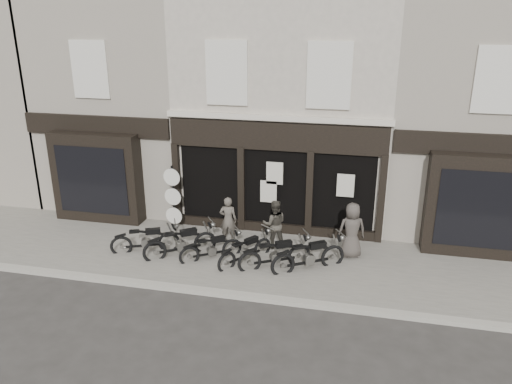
% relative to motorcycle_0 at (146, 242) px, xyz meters
% --- Properties ---
extents(ground_plane, '(90.00, 90.00, 0.00)m').
position_rel_motorcycle_0_xyz_m(ground_plane, '(3.67, -0.61, -0.41)').
color(ground_plane, '#2D2B28').
rests_on(ground_plane, ground).
extents(pavement, '(30.00, 4.20, 0.12)m').
position_rel_motorcycle_0_xyz_m(pavement, '(3.67, 0.29, -0.35)').
color(pavement, '#656159').
rests_on(pavement, ground_plane).
extents(kerb, '(30.00, 0.25, 0.13)m').
position_rel_motorcycle_0_xyz_m(kerb, '(3.67, -1.86, -0.34)').
color(kerb, gray).
rests_on(kerb, ground_plane).
extents(central_building, '(7.30, 6.22, 8.34)m').
position_rel_motorcycle_0_xyz_m(central_building, '(3.67, 5.34, 3.67)').
color(central_building, '#B8AD9E').
rests_on(central_building, ground).
extents(neighbour_left, '(5.60, 6.73, 8.34)m').
position_rel_motorcycle_0_xyz_m(neighbour_left, '(-2.68, 5.28, 3.63)').
color(neighbour_left, gray).
rests_on(neighbour_left, ground).
extents(neighbour_right, '(5.60, 6.73, 8.34)m').
position_rel_motorcycle_0_xyz_m(neighbour_right, '(10.02, 5.28, 3.63)').
color(neighbour_right, gray).
rests_on(neighbour_right, ground).
extents(motorcycle_0, '(2.01, 1.14, 1.03)m').
position_rel_motorcycle_0_xyz_m(motorcycle_0, '(0.00, 0.00, 0.00)').
color(motorcycle_0, black).
rests_on(motorcycle_0, ground).
extents(motorcycle_1, '(2.02, 1.61, 1.12)m').
position_rel_motorcycle_0_xyz_m(motorcycle_1, '(1.17, -0.02, 0.03)').
color(motorcycle_1, black).
rests_on(motorcycle_1, ground).
extents(motorcycle_2, '(1.74, 1.36, 0.96)m').
position_rel_motorcycle_0_xyz_m(motorcycle_2, '(2.16, -0.04, -0.03)').
color(motorcycle_2, black).
rests_on(motorcycle_2, ground).
extents(motorcycle_3, '(1.42, 1.80, 0.99)m').
position_rel_motorcycle_0_xyz_m(motorcycle_3, '(3.22, -0.01, -0.01)').
color(motorcycle_3, black).
rests_on(motorcycle_3, ground).
extents(motorcycle_4, '(2.05, 1.37, 1.08)m').
position_rel_motorcycle_0_xyz_m(motorcycle_4, '(4.15, -0.13, 0.02)').
color(motorcycle_4, black).
rests_on(motorcycle_4, ground).
extents(motorcycle_5, '(2.08, 1.50, 1.12)m').
position_rel_motorcycle_0_xyz_m(motorcycle_5, '(5.14, -0.06, 0.04)').
color(motorcycle_5, black).
rests_on(motorcycle_5, ground).
extents(man_left, '(0.59, 0.42, 1.55)m').
position_rel_motorcycle_0_xyz_m(man_left, '(2.35, 1.18, 0.49)').
color(man_left, '#4E4840').
rests_on(man_left, pavement).
extents(man_centre, '(0.89, 0.77, 1.57)m').
position_rel_motorcycle_0_xyz_m(man_centre, '(3.87, 1.16, 0.50)').
color(man_centre, '#3B372F').
rests_on(man_centre, pavement).
extents(man_right, '(0.97, 0.77, 1.74)m').
position_rel_motorcycle_0_xyz_m(man_right, '(6.28, 1.00, 0.58)').
color(man_right, '#423C37').
rests_on(man_right, pavement).
extents(advert_sign_post, '(0.60, 0.38, 2.44)m').
position_rel_motorcycle_0_xyz_m(advert_sign_post, '(0.32, 1.62, 0.78)').
color(advert_sign_post, black).
rests_on(advert_sign_post, ground).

